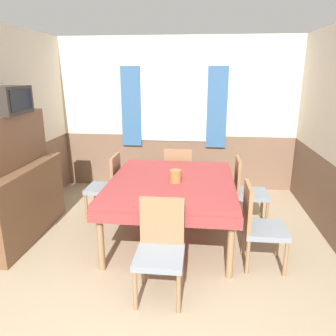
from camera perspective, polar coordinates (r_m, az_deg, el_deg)
wall_back at (r=5.74m, az=1.54°, el=9.27°), size 4.45×0.09×2.60m
dining_table at (r=4.01m, az=0.67°, el=-3.44°), size 1.52×1.79×0.76m
chair_right_near at (r=3.63m, az=15.52°, el=-9.31°), size 0.44×0.44×0.92m
chair_left_far at (r=4.74m, az=-10.51°, el=-2.79°), size 0.44×0.44×0.92m
chair_head_window at (r=5.11m, az=1.83°, el=-1.10°), size 0.44×0.44×0.92m
chair_head_near at (r=3.09m, az=-1.33°, el=-13.50°), size 0.44×0.44×0.92m
chair_right_far at (r=4.60m, az=13.49°, el=-3.61°), size 0.44×0.44×0.92m
sideboard at (r=4.44m, az=-24.71°, el=-3.06°), size 0.46×1.53×1.55m
tv at (r=4.27m, az=-25.83°, el=10.57°), size 0.29×0.55×0.32m
vase at (r=3.88m, az=1.32°, el=-1.43°), size 0.14×0.14×0.15m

